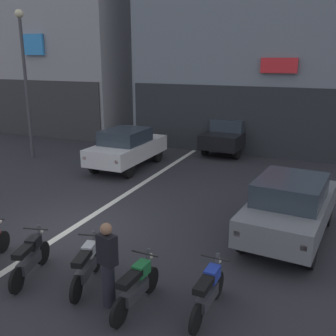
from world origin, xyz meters
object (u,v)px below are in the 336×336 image
car_white_crossing_near (127,147)px  person_by_motorcycles (108,264)px  car_black_down_street (231,133)px  motorcycle_black_row_left_mid (30,257)px  motorcycle_green_row_right_mid (136,286)px  motorcycle_blue_row_rightmost (208,291)px  street_lamp (25,70)px  car_grey_parked_kerbside (290,206)px  motorcycle_silver_row_centre (87,265)px

car_white_crossing_near → person_by_motorcycles: person_by_motorcycles is taller
car_white_crossing_near → car_black_down_street: 5.59m
motorcycle_black_row_left_mid → motorcycle_green_row_right_mid: size_ratio=0.98×
motorcycle_blue_row_rightmost → person_by_motorcycles: size_ratio=1.00×
motorcycle_green_row_right_mid → motorcycle_blue_row_rightmost: (1.27, 0.36, 0.00)m
car_white_crossing_near → street_lamp: size_ratio=0.64×
motorcycle_black_row_left_mid → motorcycle_green_row_right_mid: same height
car_grey_parked_kerbside → street_lamp: (-11.91, 4.03, 3.04)m
car_black_down_street → motorcycle_blue_row_rightmost: 12.88m
person_by_motorcycles → motorcycle_blue_row_rightmost: bearing=15.6°
car_grey_parked_kerbside → car_black_down_street: bearing=113.4°
motorcycle_green_row_right_mid → person_by_motorcycles: (-0.51, -0.14, 0.40)m
car_grey_parked_kerbside → motorcycle_blue_row_rightmost: bearing=-104.2°
car_black_down_street → motorcycle_black_row_left_mid: 12.89m
car_grey_parked_kerbside → motorcycle_blue_row_rightmost: (-0.95, -3.75, -0.43)m
car_white_crossing_near → car_grey_parked_kerbside: size_ratio=0.97×
car_white_crossing_near → person_by_motorcycles: (4.30, -8.48, -0.03)m
car_white_crossing_near → motorcycle_green_row_right_mid: bearing=-60.1°
car_white_crossing_near → person_by_motorcycles: bearing=-63.1°
motorcycle_silver_row_centre → car_grey_parked_kerbside: bearing=47.7°
car_grey_parked_kerbside → motorcycle_silver_row_centre: (-3.50, -3.84, -0.43)m
car_grey_parked_kerbside → car_black_down_street: size_ratio=1.01×
motorcycle_black_row_left_mid → motorcycle_silver_row_centre: (1.27, 0.21, 0.00)m
car_white_crossing_near → motorcycle_silver_row_centre: size_ratio=2.52×
street_lamp → motorcycle_silver_row_centre: bearing=-43.1°
car_grey_parked_kerbside → motorcycle_blue_row_rightmost: car_grey_parked_kerbside is taller
motorcycle_black_row_left_mid → motorcycle_blue_row_rightmost: same height
motorcycle_blue_row_rightmost → person_by_motorcycles: bearing=-164.4°
car_white_crossing_near → motorcycle_green_row_right_mid: car_white_crossing_near is taller
car_white_crossing_near → motorcycle_green_row_right_mid: size_ratio=2.47×
car_grey_parked_kerbside → motorcycle_green_row_right_mid: bearing=-118.4°
car_white_crossing_near → car_grey_parked_kerbside: bearing=-31.1°
motorcycle_black_row_left_mid → motorcycle_green_row_right_mid: (2.55, -0.06, 0.00)m
motorcycle_green_row_right_mid → street_lamp: bearing=139.9°
motorcycle_blue_row_rightmost → person_by_motorcycles: person_by_motorcycles is taller
car_grey_parked_kerbside → motorcycle_blue_row_rightmost: size_ratio=2.54×
motorcycle_black_row_left_mid → street_lamp: bearing=131.4°
street_lamp → motorcycle_blue_row_rightmost: (10.96, -7.78, -3.47)m
motorcycle_green_row_right_mid → motorcycle_silver_row_centre: bearing=167.9°
car_black_down_street → person_by_motorcycles: person_by_motorcycles is taller
street_lamp → person_by_motorcycles: (9.18, -8.28, -3.07)m
car_grey_parked_kerbside → person_by_motorcycles: size_ratio=2.54×
street_lamp → motorcycle_silver_row_centre: (8.41, -7.87, -3.47)m
car_black_down_street → person_by_motorcycles: bearing=-85.3°
car_grey_parked_kerbside → car_black_down_street: (-3.80, 8.80, 0.00)m
street_lamp → motorcycle_blue_row_rightmost: street_lamp is taller
motorcycle_green_row_right_mid → motorcycle_blue_row_rightmost: size_ratio=1.00×
motorcycle_black_row_left_mid → motorcycle_silver_row_centre: 1.29m
car_grey_parked_kerbside → motorcycle_black_row_left_mid: size_ratio=2.60×
street_lamp → motorcycle_black_row_left_mid: street_lamp is taller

